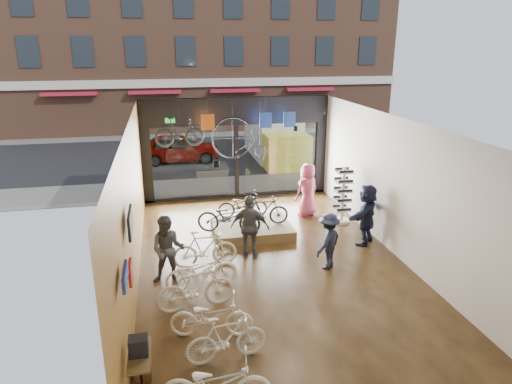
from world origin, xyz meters
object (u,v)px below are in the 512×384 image
object	(u,v)px
box_truck	(277,137)
floor_bike_4	(202,271)
customer_4	(307,190)
hung_bike	(179,132)
sunglasses_rack	(343,196)
floor_bike_0	(216,384)
display_bike_left	(229,217)
street_car	(178,148)
customer_1	(168,250)
customer_5	(367,214)
customer_3	(328,241)
floor_bike_2	(211,317)
floor_bike_3	(195,288)
floor_bike_5	(205,249)
floor_bike_1	(226,338)
display_bike_right	(243,205)
display_platform	(252,229)
customer_2	(250,227)
penny_farthing	(241,139)
display_bike_mid	(264,211)

from	to	relation	value
box_truck	floor_bike_4	world-z (taller)	box_truck
customer_4	hung_bike	size ratio (longest dim) A/B	1.16
sunglasses_rack	floor_bike_0	bearing A→B (deg)	-139.47
box_truck	display_bike_left	distance (m)	9.94
street_car	customer_1	xyz separation A→B (m)	(-0.72, -12.28, 0.17)
customer_1	customer_5	size ratio (longest dim) A/B	0.96
street_car	customer_3	size ratio (longest dim) A/B	2.72
display_bike_left	customer_5	xyz separation A→B (m)	(3.93, -0.90, 0.12)
box_truck	customer_3	distance (m)	11.46
floor_bike_2	floor_bike_3	bearing A→B (deg)	23.36
floor_bike_5	sunglasses_rack	xyz separation A→B (m)	(4.73, 2.26, 0.41)
box_truck	floor_bike_5	bearing A→B (deg)	-113.54
floor_bike_0	floor_bike_1	distance (m)	1.20
display_bike_right	sunglasses_rack	distance (m)	3.28
display_bike_right	floor_bike_3	bearing A→B (deg)	160.57
box_truck	customer_5	distance (m)	10.10
display_bike_left	customer_3	xyz separation A→B (m)	(2.29, -2.16, -0.03)
customer_4	sunglasses_rack	size ratio (longest dim) A/B	0.99
street_car	display_platform	world-z (taller)	street_car
floor_bike_5	customer_2	size ratio (longest dim) A/B	0.94
display_platform	display_bike_left	size ratio (longest dim) A/B	1.27
hung_bike	display_bike_left	bearing A→B (deg)	-154.07
customer_1	hung_bike	bearing A→B (deg)	91.78
floor_bike_5	penny_farthing	world-z (taller)	penny_farthing
floor_bike_1	customer_3	world-z (taller)	customer_3
display_bike_left	penny_farthing	distance (m)	3.52
box_truck	customer_2	distance (m)	10.88
floor_bike_2	customer_3	world-z (taller)	customer_3
box_truck	sunglasses_rack	world-z (taller)	box_truck
floor_bike_3	display_bike_left	bearing A→B (deg)	-28.27
floor_bike_3	customer_5	size ratio (longest dim) A/B	0.97
floor_bike_3	display_bike_mid	size ratio (longest dim) A/B	1.14
floor_bike_0	floor_bike_1	size ratio (longest dim) A/B	1.16
floor_bike_1	floor_bike_2	xyz separation A→B (m)	(-0.19, 0.80, -0.03)
box_truck	customer_1	world-z (taller)	box_truck
penny_farthing	street_car	bearing A→B (deg)	105.32
floor_bike_3	floor_bike_4	xyz separation A→B (m)	(0.22, 0.90, -0.07)
customer_2	floor_bike_2	bearing A→B (deg)	89.14
customer_1	display_platform	bearing A→B (deg)	54.00
floor_bike_5	customer_3	xyz separation A→B (m)	(3.15, -0.72, 0.25)
floor_bike_1	floor_bike_5	xyz separation A→B (m)	(-0.02, 3.86, 0.04)
floor_bike_2	customer_4	xyz separation A→B (m)	(3.96, 6.16, 0.47)
floor_bike_0	penny_farthing	distance (m)	9.84
floor_bike_0	floor_bike_1	bearing A→B (deg)	-8.18
customer_2	sunglasses_rack	world-z (taller)	sunglasses_rack
floor_bike_3	penny_farthing	world-z (taller)	penny_farthing
street_car	sunglasses_rack	xyz separation A→B (m)	(4.96, -9.37, 0.22)
display_bike_right	customer_3	distance (m)	3.73
customer_1	floor_bike_0	bearing A→B (deg)	-72.61
floor_bike_4	customer_4	size ratio (longest dim) A/B	0.96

